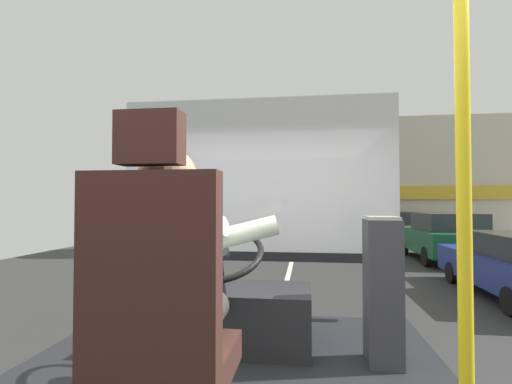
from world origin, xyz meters
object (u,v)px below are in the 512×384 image
at_px(driver_seat, 160,326).
at_px(bus_driver, 172,271).
at_px(parked_car_black, 401,226).
at_px(handrail_pole, 464,203).
at_px(steering_console, 231,313).
at_px(fare_box, 383,290).
at_px(parked_car_green, 446,236).

xyz_separation_m(driver_seat, bus_driver, (-0.00, 0.11, 0.18)).
bearing_deg(parked_car_black, driver_seat, -105.94).
distance_m(driver_seat, handrail_pole, 1.10).
bearing_deg(steering_console, bus_driver, -90.00).
bearing_deg(handrail_pole, fare_box, 90.88).
height_order(bus_driver, parked_car_black, bus_driver).
relative_size(fare_box, parked_car_green, 0.24).
bearing_deg(parked_car_green, bus_driver, -113.64).
xyz_separation_m(bus_driver, fare_box, (0.99, 1.02, -0.28)).
bearing_deg(handrail_pole, parked_car_black, 77.33).
relative_size(steering_console, fare_box, 1.21).
xyz_separation_m(bus_driver, steering_console, (0.00, 1.17, -0.50)).
distance_m(steering_console, parked_car_green, 10.77).
bearing_deg(fare_box, parked_car_green, 69.06).
distance_m(fare_box, parked_car_green, 10.52).
height_order(handrail_pole, fare_box, handrail_pole).
height_order(driver_seat, steering_console, driver_seat).
distance_m(parked_car_green, parked_car_black, 5.87).
relative_size(handrail_pole, parked_car_black, 0.49).
height_order(steering_console, handrail_pole, handrail_pole).
relative_size(steering_console, parked_car_green, 0.29).
relative_size(handrail_pole, fare_box, 2.19).
distance_m(fare_box, parked_car_black, 16.15).
height_order(bus_driver, steering_console, bus_driver).
xyz_separation_m(bus_driver, parked_car_green, (4.74, 10.83, -0.77)).
height_order(steering_console, parked_car_black, steering_console).
bearing_deg(steering_console, handrail_pole, -53.12).
relative_size(steering_console, handrail_pole, 0.55).
relative_size(driver_seat, bus_driver, 1.60).
bearing_deg(bus_driver, steering_console, 90.00).
bearing_deg(driver_seat, bus_driver, 90.00).
bearing_deg(fare_box, parked_car_black, 76.33).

